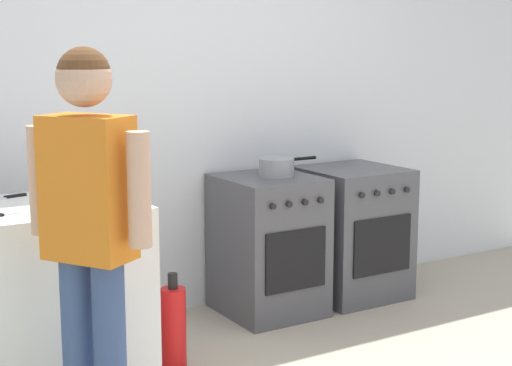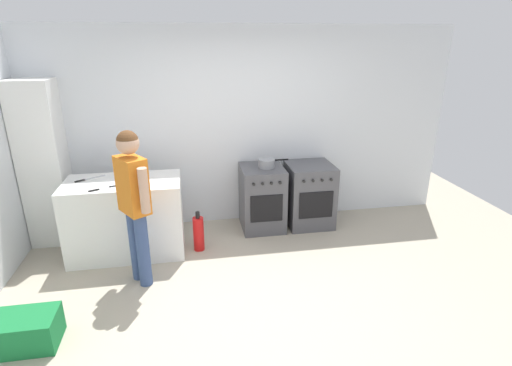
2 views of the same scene
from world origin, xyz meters
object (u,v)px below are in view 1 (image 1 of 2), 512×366
(fire_extinguisher, at_px, (174,327))
(person, at_px, (89,216))
(oven_right, at_px, (352,232))
(oven_left, at_px, (268,245))
(pot, at_px, (277,167))

(fire_extinguisher, bearing_deg, person, -137.42)
(oven_right, bearing_deg, oven_left, -180.00)
(oven_right, height_order, pot, pot)
(person, bearing_deg, pot, 33.92)
(pot, relative_size, person, 0.24)
(person, distance_m, fire_extinguisher, 1.13)
(oven_left, relative_size, fire_extinguisher, 1.70)
(oven_left, distance_m, person, 1.90)
(pot, relative_size, fire_extinguisher, 0.79)
(oven_right, bearing_deg, person, -153.94)
(fire_extinguisher, bearing_deg, oven_left, 28.78)
(oven_right, bearing_deg, fire_extinguisher, -162.56)
(oven_left, relative_size, pot, 2.16)
(oven_right, relative_size, fire_extinguisher, 1.70)
(oven_left, distance_m, fire_extinguisher, 1.01)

